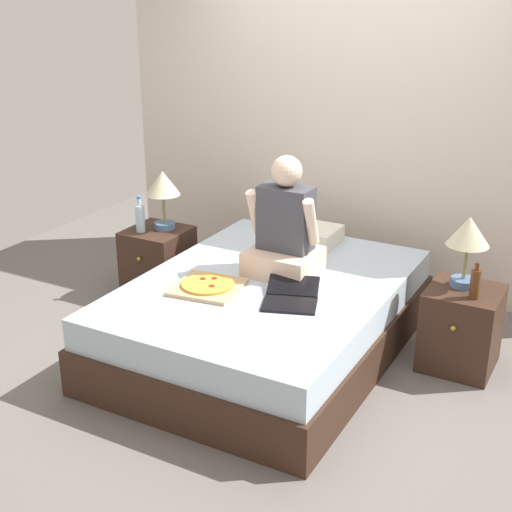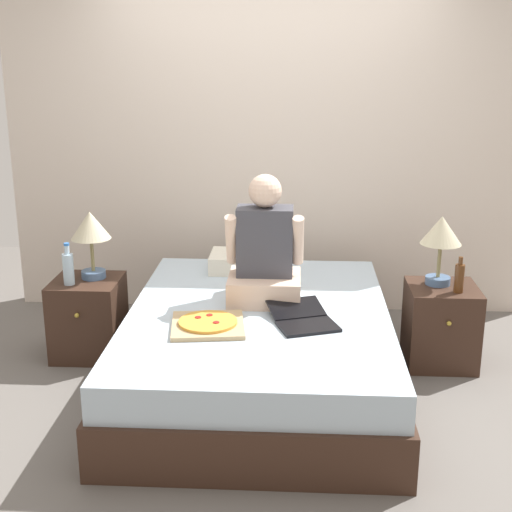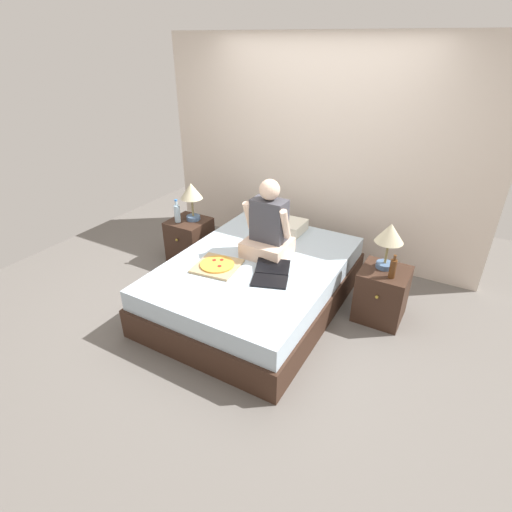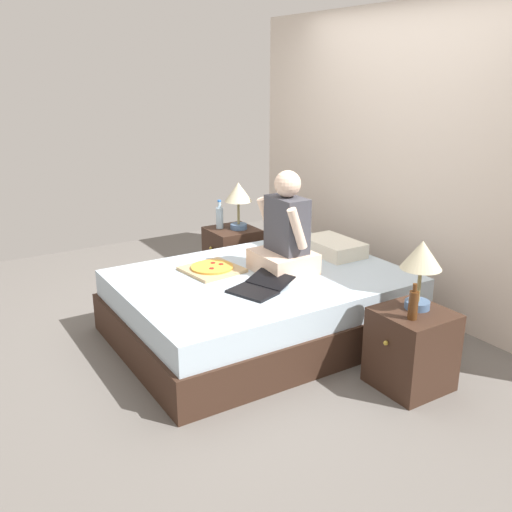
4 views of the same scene
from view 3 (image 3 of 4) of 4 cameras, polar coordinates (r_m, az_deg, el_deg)
The scene contains 13 objects.
ground_plane at distance 4.19m, azimuth -0.01°, elevation -6.69°, with size 5.96×5.96×0.00m, color #66605B.
wall_back at distance 4.85m, azimuth 8.73°, elevation 14.41°, with size 3.96×0.12×2.50m, color beige.
bed at distance 4.05m, azimuth -0.01°, elevation -3.89°, with size 1.58×2.15×0.49m.
nightstand_left at distance 4.92m, azimuth -9.41°, elevation 2.24°, with size 0.44×0.47×0.52m.
lamp_on_left_nightstand at distance 4.70m, azimuth -9.22°, elevation 8.80°, with size 0.26×0.26×0.45m.
water_bottle at distance 4.75m, azimuth -11.20°, elevation 6.06°, with size 0.07×0.07×0.28m.
nightstand_right at distance 4.04m, azimuth 17.51°, elevation -5.19°, with size 0.44×0.47×0.52m.
lamp_on_right_nightstand at distance 3.80m, azimuth 18.55°, elevation 2.69°, with size 0.26×0.26×0.45m.
beer_bottle at distance 3.76m, azimuth 18.95°, elevation -1.68°, with size 0.06×0.06×0.23m.
pillow at distance 4.57m, azimuth 3.67°, elevation 4.49°, with size 0.52×0.34×0.12m, color silver.
person_seated at distance 3.93m, azimuth 1.76°, elevation 3.98°, with size 0.47×0.40×0.78m.
laptop at distance 3.65m, azimuth 2.11°, elevation -2.86°, with size 0.44×0.50×0.07m.
pizza_box at distance 3.84m, azimuth -5.57°, elevation -1.36°, with size 0.45×0.45×0.05m.
Camera 3 is at (1.70, -2.95, 2.43)m, focal length 28.00 mm.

